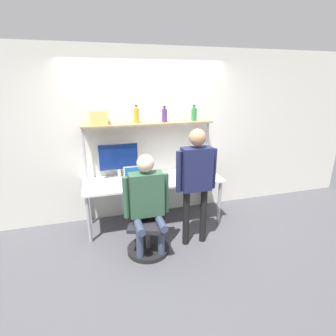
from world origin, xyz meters
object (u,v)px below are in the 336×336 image
at_px(monitor, 119,158).
at_px(person_standing, 196,174).
at_px(office_chair, 148,232).
at_px(storage_box, 99,118).
at_px(laptop, 135,179).
at_px(cell_phone, 152,183).
at_px(bottle_purple, 164,115).
at_px(person_seated, 147,198).
at_px(bottle_amber, 136,116).
at_px(bottle_green, 194,114).

xyz_separation_m(monitor, person_standing, (0.91, -0.94, -0.02)).
distance_m(office_chair, storage_box, 1.77).
xyz_separation_m(laptop, cell_phone, (0.24, -0.09, -0.06)).
distance_m(laptop, bottle_purple, 1.08).
bearing_deg(person_seated, cell_phone, 71.55).
bearing_deg(laptop, person_standing, -41.07).
bearing_deg(bottle_amber, person_standing, -57.24).
relative_size(laptop, office_chair, 0.34).
relative_size(person_standing, bottle_purple, 6.64).
xyz_separation_m(laptop, office_chair, (0.06, -0.62, -0.54)).
bearing_deg(monitor, person_standing, -45.85).
relative_size(cell_phone, person_standing, 0.09).
xyz_separation_m(cell_phone, storage_box, (-0.68, 0.40, 0.94)).
bearing_deg(cell_phone, person_seated, -108.45).
distance_m(person_seated, bottle_green, 1.66).
bearing_deg(bottle_green, cell_phone, -153.20).
relative_size(bottle_amber, bottle_green, 1.08).
bearing_deg(cell_phone, office_chair, -108.50).
height_order(cell_phone, person_standing, person_standing).
relative_size(bottle_purple, storage_box, 1.01).
xyz_separation_m(person_seated, bottle_green, (0.99, 0.97, 0.90)).
relative_size(monitor, bottle_amber, 2.27).
bearing_deg(storage_box, bottle_green, -0.00).
bearing_deg(office_chair, cell_phone, 71.50).
bearing_deg(bottle_amber, cell_phone, -73.00).
relative_size(monitor, office_chair, 0.68).
bearing_deg(bottle_amber, person_seated, -93.90).
bearing_deg(bottle_amber, storage_box, 180.00).
height_order(monitor, office_chair, monitor).
height_order(office_chair, storage_box, storage_box).
bearing_deg(bottle_purple, laptop, -150.17).
xyz_separation_m(cell_phone, bottle_green, (0.80, 0.40, 0.95)).
xyz_separation_m(office_chair, person_standing, (0.66, -0.01, 0.76)).
distance_m(laptop, person_seated, 0.66).
distance_m(monitor, person_seated, 1.03).
xyz_separation_m(bottle_purple, storage_box, (-0.99, 0.00, -0.00)).
height_order(monitor, bottle_amber, bottle_amber).
relative_size(cell_phone, storage_box, 0.62).
height_order(person_standing, storage_box, storage_box).
bearing_deg(bottle_amber, laptop, -109.78).
xyz_separation_m(cell_phone, office_chair, (-0.18, -0.53, -0.47)).
bearing_deg(office_chair, bottle_purple, 62.32).
bearing_deg(laptop, monitor, 121.54).
xyz_separation_m(monitor, cell_phone, (0.43, -0.40, -0.31)).
bearing_deg(bottle_purple, monitor, -179.64).
xyz_separation_m(laptop, bottle_amber, (0.11, 0.31, 0.89)).
relative_size(office_chair, bottle_purple, 3.68).
relative_size(office_chair, bottle_green, 3.62).
xyz_separation_m(person_seated, bottle_purple, (0.50, 0.97, 0.90)).
bearing_deg(bottle_amber, office_chair, -93.23).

